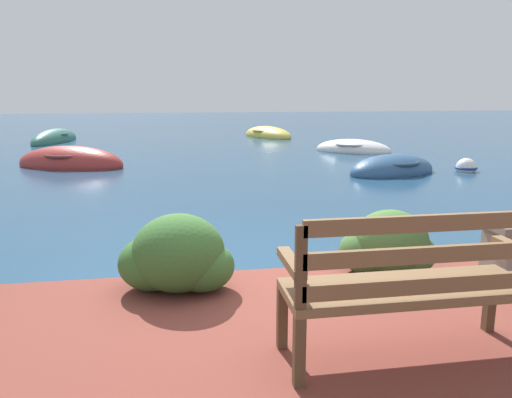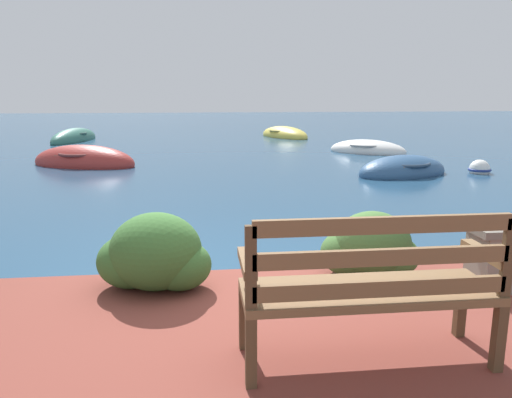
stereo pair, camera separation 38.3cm
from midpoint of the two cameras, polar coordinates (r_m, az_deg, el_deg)
name	(u,v)px [view 2 (the right image)]	position (r m, az deg, el deg)	size (l,w,h in m)	color
ground_plane	(250,292)	(4.60, 1.74, -10.55)	(80.00, 80.00, 0.00)	navy
park_bench	(371,285)	(2.98, 16.69, -9.48)	(1.48, 0.48, 0.93)	brown
hedge_clump_left	(154,256)	(4.06, -8.87, -6.49)	(0.92, 0.66, 0.62)	#38662D
hedge_clump_centre	(370,248)	(4.44, 15.38, -5.47)	(0.83, 0.60, 0.57)	#426B33
rowboat_nearest	(403,172)	(11.41, 17.33, 2.99)	(2.46, 1.82, 0.75)	#2D517A
rowboat_mid	(84,162)	(12.91, -18.25, 3.98)	(2.96, 2.14, 0.89)	#9E2D28
rowboat_far	(367,150)	(15.35, 13.33, 5.42)	(2.55, 2.37, 0.66)	silver
rowboat_outer	(74,139)	(19.50, -19.54, 6.45)	(1.54, 3.27, 0.82)	#336B5B
rowboat_distant	(285,135)	(20.16, 3.83, 7.27)	(2.17, 3.04, 0.74)	#DBC64C
mooring_buoy	(479,170)	(12.24, 25.01, 3.05)	(0.49, 0.49, 0.45)	white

